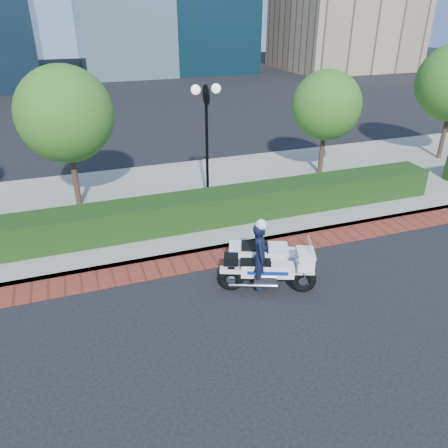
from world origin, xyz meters
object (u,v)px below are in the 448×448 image
object	(u,v)px
lamppost	(207,127)
police_motorcycle	(263,260)
tree_b	(65,114)
tree_c	(327,105)

from	to	relation	value
lamppost	police_motorcycle	bearing A→B (deg)	-91.96
lamppost	police_motorcycle	distance (m)	5.77
tree_b	tree_c	world-z (taller)	tree_b
lamppost	tree_b	bearing A→B (deg)	163.89
tree_b	tree_c	size ratio (longest dim) A/B	1.14
lamppost	tree_c	size ratio (longest dim) A/B	0.98
lamppost	tree_c	bearing A→B (deg)	13.30
tree_c	police_motorcycle	xyz separation A→B (m)	(-5.68, -6.61, -2.34)
lamppost	tree_b	size ratio (longest dim) A/B	0.86
tree_c	police_motorcycle	size ratio (longest dim) A/B	1.77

